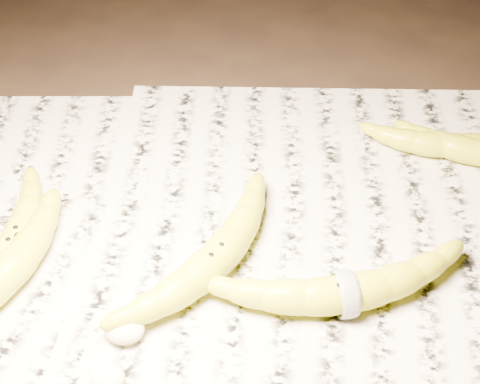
# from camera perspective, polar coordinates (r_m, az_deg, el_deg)

# --- Properties ---
(ground) EXTENTS (3.00, 3.00, 0.00)m
(ground) POSITION_cam_1_polar(r_m,az_deg,el_deg) (0.76, -2.16, -5.19)
(ground) COLOR black
(ground) RESTS_ON ground
(newspaper_patch) EXTENTS (0.90, 0.70, 0.01)m
(newspaper_patch) POSITION_cam_1_polar(r_m,az_deg,el_deg) (0.74, -3.76, -6.46)
(newspaper_patch) COLOR beige
(newspaper_patch) RESTS_ON ground
(banana_left_a) EXTENTS (0.08, 0.20, 0.03)m
(banana_left_a) POSITION_cam_1_polar(r_m,az_deg,el_deg) (0.78, -18.84, -3.92)
(banana_left_a) COLOR gold
(banana_left_a) RESTS_ON newspaper_patch
(banana_left_b) EXTENTS (0.15, 0.22, 0.04)m
(banana_left_b) POSITION_cam_1_polar(r_m,az_deg,el_deg) (0.75, -19.80, -6.85)
(banana_left_b) COLOR gold
(banana_left_b) RESTS_ON newspaper_patch
(banana_center) EXTENTS (0.18, 0.23, 0.04)m
(banana_center) POSITION_cam_1_polar(r_m,az_deg,el_deg) (0.72, -2.14, -5.66)
(banana_center) COLOR gold
(banana_center) RESTS_ON newspaper_patch
(banana_taped) EXTENTS (0.26, 0.13, 0.04)m
(banana_taped) POSITION_cam_1_polar(r_m,az_deg,el_deg) (0.70, 8.97, -8.39)
(banana_taped) COLOR gold
(banana_taped) RESTS_ON newspaper_patch
(banana_upper_a) EXTENTS (0.17, 0.06, 0.03)m
(banana_upper_a) POSITION_cam_1_polar(r_m,az_deg,el_deg) (0.89, 16.73, 4.06)
(banana_upper_a) COLOR gold
(banana_upper_a) RESTS_ON newspaper_patch
(banana_upper_b) EXTENTS (0.18, 0.09, 0.04)m
(banana_upper_b) POSITION_cam_1_polar(r_m,az_deg,el_deg) (0.89, 19.39, 3.46)
(banana_upper_b) COLOR gold
(banana_upper_b) RESTS_ON newspaper_patch
(measuring_tape) EXTENTS (0.02, 0.05, 0.05)m
(measuring_tape) POSITION_cam_1_polar(r_m,az_deg,el_deg) (0.70, 8.97, -8.39)
(measuring_tape) COLOR white
(measuring_tape) RESTS_ON newspaper_patch
(flesh_chunk_a) EXTENTS (0.04, 0.03, 0.02)m
(flesh_chunk_a) POSITION_cam_1_polar(r_m,az_deg,el_deg) (0.69, -9.88, -11.28)
(flesh_chunk_a) COLOR beige
(flesh_chunk_a) RESTS_ON newspaper_patch
(flesh_chunk_b) EXTENTS (0.03, 0.03, 0.02)m
(flesh_chunk_b) POSITION_cam_1_polar(r_m,az_deg,el_deg) (0.66, -11.28, -15.15)
(flesh_chunk_b) COLOR beige
(flesh_chunk_b) RESTS_ON newspaper_patch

